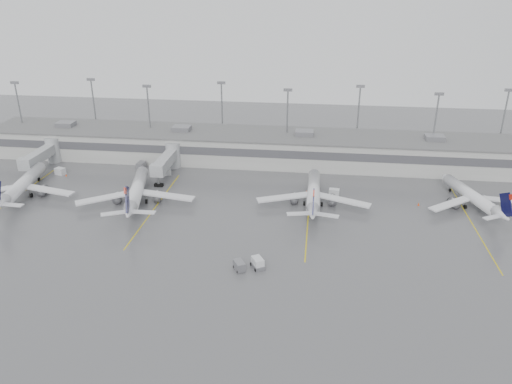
# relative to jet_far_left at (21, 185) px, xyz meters

# --- Properties ---
(ground) EXTENTS (260.00, 260.00, 0.00)m
(ground) POSITION_rel_jet_far_left_xyz_m (50.84, -25.60, -2.97)
(ground) COLOR #565659
(ground) RESTS_ON ground
(terminal) EXTENTS (152.00, 17.00, 9.45)m
(terminal) POSITION_rel_jet_far_left_xyz_m (50.83, 32.38, 1.20)
(terminal) COLOR #A4A49F
(terminal) RESTS_ON ground
(light_masts) EXTENTS (142.40, 8.00, 20.60)m
(light_masts) POSITION_rel_jet_far_left_xyz_m (50.84, 38.15, 9.06)
(light_masts) COLOR gray
(light_masts) RESTS_ON ground
(jet_bridge_left) EXTENTS (4.00, 17.20, 7.00)m
(jet_bridge_left) POSITION_rel_jet_far_left_xyz_m (-4.66, 20.12, 0.90)
(jet_bridge_left) COLOR gray
(jet_bridge_left) RESTS_ON ground
(jet_bridge_right) EXTENTS (4.00, 17.20, 7.00)m
(jet_bridge_right) POSITION_rel_jet_far_left_xyz_m (30.34, 20.12, 0.90)
(jet_bridge_right) COLOR gray
(jet_bridge_right) RESTS_ON ground
(stand_markings) EXTENTS (105.25, 40.00, 0.01)m
(stand_markings) POSITION_rel_jet_far_left_xyz_m (50.84, -1.60, -2.96)
(stand_markings) COLOR #D4BB0C
(stand_markings) RESTS_ON ground
(jet_far_left) EXTENTS (26.01, 29.37, 9.55)m
(jet_far_left) POSITION_rel_jet_far_left_xyz_m (0.00, 0.00, 0.00)
(jet_far_left) COLOR silver
(jet_far_left) RESTS_ON ground
(jet_mid_left) EXTENTS (26.54, 30.07, 9.86)m
(jet_mid_left) POSITION_rel_jet_far_left_xyz_m (28.49, -0.03, 0.10)
(jet_mid_left) COLOR silver
(jet_mid_left) RESTS_ON ground
(jet_mid_right) EXTENTS (26.15, 29.29, 9.48)m
(jet_mid_right) POSITION_rel_jet_far_left_xyz_m (69.24, 4.13, -0.02)
(jet_mid_right) COLOR silver
(jet_mid_right) RESTS_ON ground
(jet_far_right) EXTENTS (22.77, 25.94, 8.67)m
(jet_far_right) POSITION_rel_jet_far_left_xyz_m (105.33, 7.40, -0.27)
(jet_far_right) COLOR silver
(jet_far_right) RESTS_ON ground
(baggage_tug) EXTENTS (3.11, 3.55, 1.95)m
(baggage_tug) POSITION_rel_jet_far_left_xyz_m (59.87, -24.43, -2.21)
(baggage_tug) COLOR silver
(baggage_tug) RESTS_ON ground
(baggage_cart) EXTENTS (2.65, 3.07, 1.71)m
(baggage_cart) POSITION_rel_jet_far_left_xyz_m (56.67, -25.63, -2.08)
(baggage_cart) COLOR slate
(baggage_cart) RESTS_ON ground
(gse_uld_a) EXTENTS (2.94, 2.39, 1.80)m
(gse_uld_a) POSITION_rel_jet_far_left_xyz_m (1.74, 14.99, -2.07)
(gse_uld_a) COLOR silver
(gse_uld_a) RESTS_ON ground
(gse_uld_b) EXTENTS (2.76, 2.37, 1.65)m
(gse_uld_b) POSITION_rel_jet_far_left_xyz_m (30.01, 18.23, -2.14)
(gse_uld_b) COLOR silver
(gse_uld_b) RESTS_ON ground
(gse_uld_c) EXTENTS (2.58, 1.85, 1.72)m
(gse_uld_c) POSITION_rel_jet_far_left_xyz_m (74.13, 10.05, -2.11)
(gse_uld_c) COLOR silver
(gse_uld_c) RESTS_ON ground
(gse_loader) EXTENTS (2.04, 3.17, 1.95)m
(gse_loader) POSITION_rel_jet_far_left_xyz_m (21.88, 21.68, -1.99)
(gse_loader) COLOR slate
(gse_loader) RESTS_ON ground
(cone_a) EXTENTS (0.42, 0.42, 0.66)m
(cone_a) POSITION_rel_jet_far_left_xyz_m (3.82, 13.99, -2.64)
(cone_a) COLOR #FF4305
(cone_a) RESTS_ON ground
(cone_b) EXTENTS (0.45, 0.45, 0.72)m
(cone_b) POSITION_rel_jet_far_left_xyz_m (26.72, 3.54, -2.61)
(cone_b) COLOR #FF4305
(cone_b) RESTS_ON ground
(cone_c) EXTENTS (0.49, 0.49, 0.78)m
(cone_c) POSITION_rel_jet_far_left_xyz_m (67.53, 10.80, -2.58)
(cone_c) COLOR #FF4305
(cone_c) RESTS_ON ground
(cone_d) EXTENTS (0.45, 0.45, 0.71)m
(cone_d) POSITION_rel_jet_far_left_xyz_m (93.47, 6.85, -2.61)
(cone_d) COLOR #FF4305
(cone_d) RESTS_ON ground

